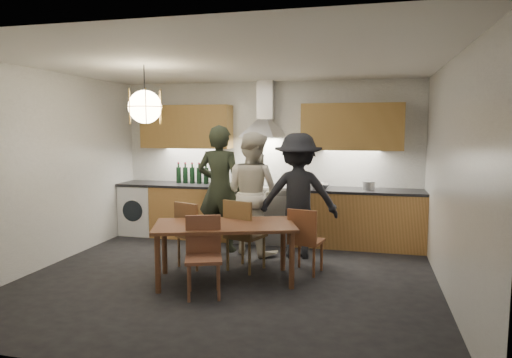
% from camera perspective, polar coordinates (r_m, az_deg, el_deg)
% --- Properties ---
extents(ground, '(5.00, 5.00, 0.00)m').
position_cam_1_polar(ground, '(5.75, -3.56, -12.34)').
color(ground, black).
rests_on(ground, ground).
extents(room_shell, '(5.02, 4.52, 2.61)m').
position_cam_1_polar(room_shell, '(5.44, -3.69, 4.92)').
color(room_shell, white).
rests_on(room_shell, ground).
extents(counter_run, '(5.00, 0.62, 0.90)m').
position_cam_1_polar(counter_run, '(7.45, 1.12, -4.36)').
color(counter_run, tan).
rests_on(counter_run, ground).
extents(range_stove, '(0.90, 0.60, 0.92)m').
position_cam_1_polar(range_stove, '(7.45, 0.93, -4.42)').
color(range_stove, silver).
rests_on(range_stove, ground).
extents(wall_fixtures, '(4.30, 0.54, 1.10)m').
position_cam_1_polar(wall_fixtures, '(7.43, 1.16, 6.64)').
color(wall_fixtures, '#BB8E48').
rests_on(wall_fixtures, ground).
extents(pendant_lamp, '(0.43, 0.43, 0.70)m').
position_cam_1_polar(pendant_lamp, '(5.74, -13.70, 8.76)').
color(pendant_lamp, black).
rests_on(pendant_lamp, ground).
extents(dining_table, '(1.85, 1.33, 0.70)m').
position_cam_1_polar(dining_table, '(5.52, -3.93, -6.44)').
color(dining_table, brown).
rests_on(dining_table, ground).
extents(chair_back_left, '(0.52, 0.52, 0.88)m').
position_cam_1_polar(chair_back_left, '(6.10, -8.06, -6.35)').
color(chair_back_left, brown).
rests_on(chair_back_left, ground).
extents(chair_back_mid, '(0.54, 0.54, 0.93)m').
position_cam_1_polar(chair_back_mid, '(5.89, -1.75, -6.47)').
color(chair_back_mid, brown).
rests_on(chair_back_mid, ground).
extents(chair_back_right, '(0.45, 0.45, 0.84)m').
position_cam_1_polar(chair_back_right, '(5.81, 6.07, -7.20)').
color(chair_back_right, brown).
rests_on(chair_back_right, ground).
extents(chair_front, '(0.51, 0.51, 0.87)m').
position_cam_1_polar(chair_front, '(5.15, -6.58, -8.80)').
color(chair_front, brown).
rests_on(chair_front, ground).
extents(person_left, '(0.70, 0.46, 1.89)m').
position_cam_1_polar(person_left, '(6.82, -4.54, -1.20)').
color(person_left, black).
rests_on(person_left, ground).
extents(person_mid, '(1.07, 0.98, 1.78)m').
position_cam_1_polar(person_mid, '(6.69, -0.45, -1.78)').
color(person_mid, beige).
rests_on(person_mid, ground).
extents(person_right, '(1.26, 0.88, 1.77)m').
position_cam_1_polar(person_right, '(6.50, 5.27, -2.09)').
color(person_right, black).
rests_on(person_right, ground).
extents(mixing_bowl, '(0.38, 0.38, 0.08)m').
position_cam_1_polar(mixing_bowl, '(7.20, 7.95, -0.85)').
color(mixing_bowl, '#B3B3B6').
rests_on(mixing_bowl, counter_run).
extents(stock_pot, '(0.21, 0.21, 0.13)m').
position_cam_1_polar(stock_pot, '(7.16, 13.92, -0.85)').
color(stock_pot, '#AFAFB3').
rests_on(stock_pot, counter_run).
extents(wine_bottles, '(0.71, 0.08, 0.35)m').
position_cam_1_polar(wine_bottles, '(7.81, -7.56, 0.73)').
color(wine_bottles, black).
rests_on(wine_bottles, counter_run).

